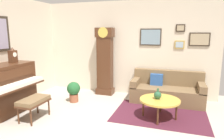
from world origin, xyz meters
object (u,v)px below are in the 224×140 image
object	(u,v)px
couch	(167,90)
coffee_table	(160,101)
piano_bench	(34,102)
piano	(6,89)
mantel_clock	(13,56)
grandfather_clock	(105,63)
green_jug	(158,95)
potted_plant	(74,90)

from	to	relation	value
couch	coffee_table	world-z (taller)	couch
piano_bench	piano	bearing A→B (deg)	175.17
mantel_clock	couch	bearing A→B (deg)	25.96
piano	grandfather_clock	bearing A→B (deg)	52.20
piano_bench	coffee_table	world-z (taller)	piano_bench
coffee_table	couch	bearing A→B (deg)	85.63
piano	mantel_clock	world-z (taller)	mantel_clock
piano	piano_bench	xyz separation A→B (m)	(0.83, -0.07, -0.18)
green_jug	potted_plant	xyz separation A→B (m)	(-2.28, 0.33, -0.20)
couch	potted_plant	bearing A→B (deg)	-161.18
piano_bench	potted_plant	world-z (taller)	potted_plant
coffee_table	mantel_clock	bearing A→B (deg)	-170.97
potted_plant	green_jug	bearing A→B (deg)	-8.31
mantel_clock	piano	bearing A→B (deg)	-90.29
piano_bench	potted_plant	bearing A→B (deg)	77.71
mantel_clock	potted_plant	distance (m)	1.74
grandfather_clock	green_jug	size ratio (longest dim) A/B	8.46
mantel_clock	green_jug	size ratio (longest dim) A/B	1.58
mantel_clock	potted_plant	world-z (taller)	mantel_clock
coffee_table	potted_plant	xyz separation A→B (m)	(-2.33, 0.34, -0.09)
piano_bench	mantel_clock	distance (m)	1.30
grandfather_clock	couch	world-z (taller)	grandfather_clock
grandfather_clock	potted_plant	xyz separation A→B (m)	(-0.57, -0.96, -0.64)
potted_plant	piano_bench	bearing A→B (deg)	-102.29
mantel_clock	potted_plant	bearing A→B (deg)	38.94
grandfather_clock	couch	distance (m)	1.97
coffee_table	potted_plant	size ratio (longest dim) A/B	1.57
piano_bench	coffee_table	xyz separation A→B (m)	(2.61, 0.92, 0.00)
piano_bench	green_jug	size ratio (longest dim) A/B	2.92
couch	mantel_clock	size ratio (longest dim) A/B	5.00
piano	piano_bench	world-z (taller)	piano
piano	grandfather_clock	xyz separation A→B (m)	(1.67, 2.15, 0.37)
piano_bench	mantel_clock	world-z (taller)	mantel_clock
piano_bench	green_jug	world-z (taller)	green_jug
coffee_table	green_jug	xyz separation A→B (m)	(-0.05, 0.01, 0.12)
piano_bench	mantel_clock	xyz separation A→B (m)	(-0.83, 0.38, 0.93)
coffee_table	potted_plant	bearing A→B (deg)	171.58
piano	coffee_table	distance (m)	3.54
piano_bench	grandfather_clock	world-z (taller)	grandfather_clock
grandfather_clock	green_jug	xyz separation A→B (m)	(1.71, -1.29, -0.44)
piano	grandfather_clock	distance (m)	2.75
piano	piano_bench	distance (m)	0.85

